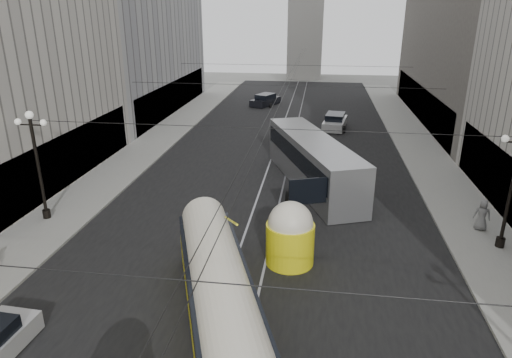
% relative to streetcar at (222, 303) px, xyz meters
% --- Properties ---
extents(road, '(20.00, 85.00, 0.02)m').
position_rel_streetcar_xyz_m(road, '(0.21, 23.20, -1.59)').
color(road, black).
rests_on(road, ground).
extents(sidewalk_left, '(4.00, 72.00, 0.15)m').
position_rel_streetcar_xyz_m(sidewalk_left, '(-11.79, 26.70, -1.51)').
color(sidewalk_left, gray).
rests_on(sidewalk_left, ground).
extents(sidewalk_right, '(4.00, 72.00, 0.15)m').
position_rel_streetcar_xyz_m(sidewalk_right, '(12.21, 26.70, -1.51)').
color(sidewalk_right, gray).
rests_on(sidewalk_right, ground).
extents(rail_left, '(0.12, 85.00, 0.04)m').
position_rel_streetcar_xyz_m(rail_left, '(-0.54, 23.20, -1.59)').
color(rail_left, gray).
rests_on(rail_left, ground).
extents(rail_right, '(0.12, 85.00, 0.04)m').
position_rel_streetcar_xyz_m(rail_right, '(0.96, 23.20, -1.59)').
color(rail_right, gray).
rests_on(rail_right, ground).
extents(lamppost_left_mid, '(1.86, 0.44, 6.37)m').
position_rel_streetcar_xyz_m(lamppost_left_mid, '(-12.39, 8.70, 2.16)').
color(lamppost_left_mid, black).
rests_on(lamppost_left_mid, sidewalk_left).
extents(catenary, '(25.00, 72.00, 0.23)m').
position_rel_streetcar_xyz_m(catenary, '(0.33, 22.19, 4.29)').
color(catenary, black).
rests_on(catenary, ground).
extents(streetcar, '(6.58, 14.13, 3.25)m').
position_rel_streetcar_xyz_m(streetcar, '(0.00, 0.00, 0.00)').
color(streetcar, yellow).
rests_on(streetcar, ground).
extents(city_bus, '(7.27, 13.66, 3.34)m').
position_rel_streetcar_xyz_m(city_bus, '(2.93, 16.74, 0.24)').
color(city_bus, gray).
rests_on(city_bus, ground).
extents(sedan_white_far, '(2.74, 5.20, 1.57)m').
position_rel_streetcar_xyz_m(sedan_white_far, '(4.90, 33.35, -0.88)').
color(sedan_white_far, white).
rests_on(sedan_white_far, ground).
extents(sedan_dark_far, '(3.71, 5.06, 1.48)m').
position_rel_streetcar_xyz_m(sedan_dark_far, '(-3.70, 44.42, -0.92)').
color(sedan_dark_far, black).
rests_on(sedan_dark_far, ground).
extents(pedestrian_sidewalk_right, '(0.97, 0.73, 1.77)m').
position_rel_streetcar_xyz_m(pedestrian_sidewalk_right, '(12.41, 10.62, -0.55)').
color(pedestrian_sidewalk_right, slate).
rests_on(pedestrian_sidewalk_right, sidewalk_right).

